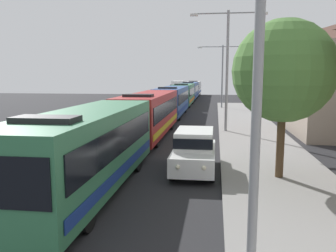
{
  "coord_description": "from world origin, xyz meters",
  "views": [
    {
      "loc": [
        3.3,
        1.31,
        4.32
      ],
      "look_at": [
        0.67,
        20.45,
        1.49
      ],
      "focal_mm": 37.0,
      "sensor_mm": 36.0,
      "label": 1
    }
  ],
  "objects": [
    {
      "name": "bus_lead",
      "position": [
        -1.3,
        13.33,
        1.69
      ],
      "size": [
        2.58,
        10.67,
        3.21
      ],
      "color": "#33724C",
      "rests_on": "ground_plane"
    },
    {
      "name": "bus_second_in_line",
      "position": [
        -1.3,
        25.24,
        1.69
      ],
      "size": [
        2.58,
        12.11,
        3.21
      ],
      "color": "maroon",
      "rests_on": "ground_plane"
    },
    {
      "name": "bus_middle",
      "position": [
        -1.3,
        38.07,
        1.69
      ],
      "size": [
        2.58,
        12.2,
        3.21
      ],
      "color": "#284C8C",
      "rests_on": "ground_plane"
    },
    {
      "name": "bus_fourth_in_line",
      "position": [
        -1.3,
        50.9,
        1.69
      ],
      "size": [
        2.58,
        11.03,
        3.21
      ],
      "color": "#33724C",
      "rests_on": "ground_plane"
    },
    {
      "name": "bus_rear",
      "position": [
        -1.3,
        63.05,
        1.69
      ],
      "size": [
        2.58,
        11.67,
        3.21
      ],
      "color": "#284C8C",
      "rests_on": "ground_plane"
    },
    {
      "name": "bus_tail_end",
      "position": [
        -1.3,
        75.62,
        1.69
      ],
      "size": [
        2.58,
        10.88,
        3.21
      ],
      "color": "silver",
      "rests_on": "ground_plane"
    },
    {
      "name": "white_suv",
      "position": [
        2.4,
        16.54,
        1.03
      ],
      "size": [
        1.86,
        4.53,
        1.9
      ],
      "color": "white",
      "rests_on": "ground_plane"
    },
    {
      "name": "box_truck_oncoming",
      "position": [
        -4.6,
        74.39,
        1.71
      ],
      "size": [
        2.35,
        7.96,
        3.15
      ],
      "color": "#B7B7BC",
      "rests_on": "ground_plane"
    },
    {
      "name": "streetlamp_near",
      "position": [
        4.1,
        8.23,
        5.04
      ],
      "size": [
        5.75,
        0.28,
        7.96
      ],
      "color": "gray",
      "rests_on": "sidewalk"
    },
    {
      "name": "streetlamp_mid",
      "position": [
        4.1,
        27.64,
        5.49
      ],
      "size": [
        5.54,
        0.28,
        8.84
      ],
      "color": "gray",
      "rests_on": "sidewalk"
    },
    {
      "name": "streetlamp_far",
      "position": [
        4.1,
        47.05,
        5.11
      ],
      "size": [
        6.46,
        0.28,
        8.0
      ],
      "color": "gray",
      "rests_on": "sidewalk"
    },
    {
      "name": "roadside_tree",
      "position": [
        5.97,
        15.71,
        4.48
      ],
      "size": [
        4.1,
        4.1,
        6.39
      ],
      "color": "#4C3823",
      "rests_on": "sidewalk"
    }
  ]
}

